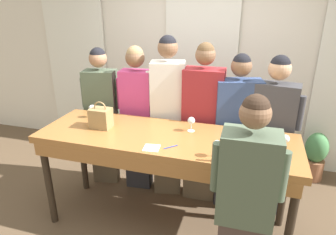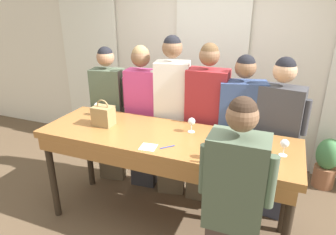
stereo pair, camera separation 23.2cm
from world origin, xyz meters
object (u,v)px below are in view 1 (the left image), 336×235
Objects in this scene: guest_olive_jacket at (103,116)px; host_pouring at (244,210)px; wine_glass_front_right at (244,120)px; wine_glass_center_mid at (217,145)px; tasting_bar at (165,146)px; wine_glass_center_left at (92,109)px; guest_pink_top at (137,117)px; guest_striped_shirt at (202,124)px; guest_navy_coat at (235,132)px; handbag at (101,118)px; wine_glass_front_left at (191,121)px; guest_beige_cap at (271,135)px; wine_glass_front_mid at (259,139)px; guest_cream_sweater at (168,116)px; wine_bottle at (247,149)px; wine_glass_center_right at (285,140)px; potted_plant at (315,155)px.

guest_olive_jacket is 1.01× the size of host_pouring.
wine_glass_front_right is 0.63m from wine_glass_center_mid.
host_pouring is (0.77, -0.67, -0.05)m from tasting_bar.
guest_pink_top is (0.36, 0.37, -0.19)m from wine_glass_center_left.
guest_striped_shirt reaches higher than guest_navy_coat.
wine_glass_center_left is 1.89m from host_pouring.
handbag is at bearing -103.61° from guest_pink_top.
wine_glass_front_left is 0.08× the size of guest_beige_cap.
wine_glass_front_right is 0.35m from guest_navy_coat.
guest_olive_jacket is at bearing -180.00° from guest_navy_coat.
wine_glass_front_mid is 1.00× the size of wine_glass_front_right.
wine_glass_center_mid is at bearing -51.87° from guest_cream_sweater.
wine_glass_center_mid is at bearing -12.70° from handbag.
guest_beige_cap reaches higher than tasting_bar.
wine_bottle is 0.19× the size of guest_beige_cap.
wine_glass_center_right is 0.78m from host_pouring.
guest_beige_cap is at bearing 78.29° from wine_glass_front_mid.
wine_bottle reaches higher than wine_glass_front_left.
guest_olive_jacket is (-0.09, 0.37, -0.23)m from wine_glass_center_left.
guest_cream_sweater reaches higher than tasting_bar.
guest_beige_cap is (0.36, 0.00, 0.02)m from guest_navy_coat.
host_pouring reaches higher than wine_glass_front_right.
guest_cream_sweater is 2.01m from potted_plant.
tasting_bar reaches higher than potted_plant.
guest_beige_cap is (-0.08, 0.58, -0.23)m from wine_glass_center_right.
tasting_bar is at bearing -178.90° from wine_glass_center_right.
guest_cream_sweater reaches higher than wine_bottle.
wine_glass_center_left is 2.83m from potted_plant.
host_pouring is at bearing -111.38° from wine_glass_center_right.
guest_navy_coat is (0.40, 0.41, -0.24)m from wine_glass_front_left.
guest_beige_cap is (1.62, 0.58, -0.23)m from handbag.
guest_beige_cap is (0.96, 0.60, -0.02)m from tasting_bar.
wine_glass_center_right is at bearing -11.31° from wine_glass_front_left.
wine_glass_front_left is at bearing 161.01° from wine_glass_front_mid.
wine_bottle is 0.46m from host_pouring.
potted_plant is at bearing 41.04° from tasting_bar.
wine_glass_front_mid is 0.08× the size of guest_beige_cap.
guest_olive_jacket is (-2.01, 0.58, -0.23)m from wine_glass_center_right.
guest_olive_jacket is (-1.18, 0.41, -0.23)m from wine_glass_front_left.
guest_olive_jacket is 1.93m from guest_beige_cap.
guest_striped_shirt is at bearing 151.41° from wine_glass_front_right.
guest_beige_cap reaches higher than handbag.
wine_glass_front_left is 0.53m from wine_glass_center_mid.
guest_cream_sweater is (0.37, 0.00, 0.04)m from guest_pink_top.
wine_glass_center_left is 1.47m from wine_glass_center_mid.
host_pouring is at bearing -98.52° from guest_beige_cap.
wine_bottle is 0.24m from wine_glass_center_mid.
wine_glass_front_right reaches higher than potted_plant.
tasting_bar is at bearing -135.14° from guest_navy_coat.
guest_cream_sweater reaches higher than host_pouring.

